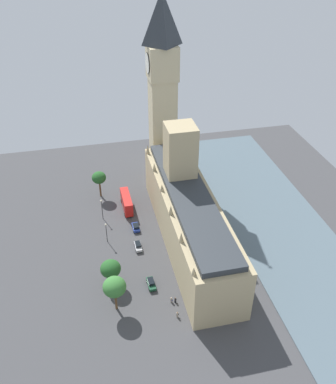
# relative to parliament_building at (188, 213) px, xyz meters

# --- Properties ---
(ground_plane) EXTENTS (129.44, 129.44, 0.00)m
(ground_plane) POSITION_rel_parliament_building_xyz_m (1.99, 1.46, -8.99)
(ground_plane) COLOR #424244
(river_thames) EXTENTS (28.36, 116.49, 0.25)m
(river_thames) POSITION_rel_parliament_building_xyz_m (-28.12, 1.46, -8.86)
(river_thames) COLOR slate
(river_thames) RESTS_ON ground
(parliament_building) EXTENTS (13.70, 59.44, 30.88)m
(parliament_building) POSITION_rel_parliament_building_xyz_m (0.00, 0.00, 0.00)
(parliament_building) COLOR tan
(parliament_building) RESTS_ON ground
(clock_tower) EXTENTS (9.08, 9.08, 60.82)m
(clock_tower) POSITION_rel_parliament_building_xyz_m (-0.53, -35.02, 22.51)
(clock_tower) COLOR #CCBA8E
(clock_tower) RESTS_ON ground
(double_decker_bus_trailing) EXTENTS (2.80, 10.54, 4.75)m
(double_decker_bus_trailing) POSITION_rel_parliament_building_xyz_m (14.79, -17.71, -6.35)
(double_decker_bus_trailing) COLOR red
(double_decker_bus_trailing) RESTS_ON ground
(car_blue_midblock) EXTENTS (2.02, 4.12, 1.74)m
(car_blue_midblock) POSITION_rel_parliament_building_xyz_m (13.67, -6.91, -8.10)
(car_blue_midblock) COLOR navy
(car_blue_midblock) RESTS_ON ground
(car_silver_kerbside) EXTENTS (1.83, 4.14, 1.74)m
(car_silver_kerbside) POSITION_rel_parliament_building_xyz_m (14.33, 1.39, -8.10)
(car_silver_kerbside) COLOR #B7B7BC
(car_silver_kerbside) RESTS_ON ground
(car_dark_green_far_end) EXTENTS (1.93, 4.44, 1.74)m
(car_dark_green_far_end) POSITION_rel_parliament_building_xyz_m (13.39, 15.82, -8.10)
(car_dark_green_far_end) COLOR #19472D
(car_dark_green_far_end) RESTS_ON ground
(pedestrian_near_tower) EXTENTS (0.64, 0.69, 1.65)m
(pedestrian_near_tower) POSITION_rel_parliament_building_xyz_m (9.63, 22.02, -8.24)
(pedestrian_near_tower) COLOR gray
(pedestrian_near_tower) RESTS_ON ground
(pedestrian_under_trees) EXTENTS (0.69, 0.62, 1.67)m
(pedestrian_under_trees) POSITION_rel_parliament_building_xyz_m (9.28, 26.57, -8.24)
(pedestrian_under_trees) COLOR gray
(pedestrian_under_trees) RESTS_ON ground
(pedestrian_by_river_gate) EXTENTS (0.67, 0.63, 1.60)m
(pedestrian_by_river_gate) POSITION_rel_parliament_building_xyz_m (8.71, 22.28, -8.27)
(pedestrian_by_river_gate) COLOR black
(pedestrian_by_river_gate) RESTS_ON ground
(plane_tree_opposite_hall) EXTENTS (5.39, 5.39, 9.58)m
(plane_tree_opposite_hall) POSITION_rel_parliament_building_xyz_m (22.67, 21.06, -1.75)
(plane_tree_opposite_hall) COLOR brown
(plane_tree_opposite_hall) RESTS_ON ground
(plane_tree_corner) EXTENTS (5.06, 5.06, 7.58)m
(plane_tree_corner) POSITION_rel_parliament_building_xyz_m (22.85, 13.20, -3.59)
(plane_tree_corner) COLOR brown
(plane_tree_corner) RESTS_ON ground
(plane_tree_leading) EXTENTS (4.53, 4.53, 9.06)m
(plane_tree_leading) POSITION_rel_parliament_building_xyz_m (22.18, -26.48, -1.95)
(plane_tree_leading) COLOR brown
(plane_tree_leading) RESTS_ON ground
(street_lamp_slot_10) EXTENTS (0.56, 0.56, 6.43)m
(street_lamp_slot_10) POSITION_rel_parliament_building_xyz_m (22.38, -3.31, -4.50)
(street_lamp_slot_10) COLOR black
(street_lamp_slot_10) RESTS_ON ground
(street_lamp_slot_11) EXTENTS (0.56, 0.56, 6.97)m
(street_lamp_slot_11) POSITION_rel_parliament_building_xyz_m (22.61, -14.16, -4.18)
(street_lamp_slot_11) COLOR black
(street_lamp_slot_11) RESTS_ON ground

